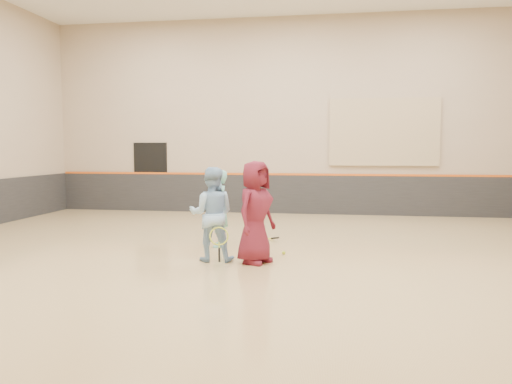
% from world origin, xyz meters
% --- Properties ---
extents(room, '(15.04, 12.04, 6.22)m').
position_xyz_m(room, '(0.00, 0.00, 0.81)').
color(room, tan).
rests_on(room, ground).
extents(wainscot_back, '(14.90, 0.04, 1.20)m').
position_xyz_m(wainscot_back, '(0.00, 5.97, 0.60)').
color(wainscot_back, '#232326').
rests_on(wainscot_back, floor).
extents(accent_stripe, '(14.90, 0.03, 0.06)m').
position_xyz_m(accent_stripe, '(0.00, 5.96, 1.22)').
color(accent_stripe, '#D85914').
rests_on(accent_stripe, wall_back).
extents(acoustic_panel, '(3.20, 0.08, 2.00)m').
position_xyz_m(acoustic_panel, '(2.80, 5.95, 2.50)').
color(acoustic_panel, tan).
rests_on(acoustic_panel, wall_back).
extents(doorway, '(1.10, 0.05, 2.20)m').
position_xyz_m(doorway, '(-4.50, 5.98, 1.10)').
color(doorway, black).
rests_on(doorway, floor).
extents(girl, '(0.48, 0.63, 1.57)m').
position_xyz_m(girl, '(-0.98, 0.55, 0.79)').
color(girl, '#71C4BE').
rests_on(girl, floor).
extents(instructor, '(0.89, 0.73, 1.69)m').
position_xyz_m(instructor, '(-0.80, -0.75, 0.84)').
color(instructor, '#97C3E9').
rests_on(instructor, floor).
extents(young_man, '(0.90, 1.04, 1.80)m').
position_xyz_m(young_man, '(0.00, -0.80, 0.90)').
color(young_man, maroon).
rests_on(young_man, floor).
extents(held_racket, '(0.34, 0.34, 0.69)m').
position_xyz_m(held_racket, '(-0.59, -1.08, 0.51)').
color(held_racket, '#B6C92C').
rests_on(held_racket, instructor).
extents(spare_racket, '(0.76, 0.76, 0.19)m').
position_xyz_m(spare_racket, '(-0.12, 1.44, 0.10)').
color(spare_racket, yellow).
rests_on(spare_racket, floor).
extents(ball_under_racket, '(0.07, 0.07, 0.07)m').
position_xyz_m(ball_under_racket, '(0.43, -0.04, 0.03)').
color(ball_under_racket, '#C1DB32').
rests_on(ball_under_racket, floor).
extents(ball_in_hand, '(0.07, 0.07, 0.07)m').
position_xyz_m(ball_in_hand, '(0.14, -0.87, 1.11)').
color(ball_in_hand, yellow).
rests_on(ball_in_hand, young_man).
extents(ball_beside_spare, '(0.07, 0.07, 0.07)m').
position_xyz_m(ball_beside_spare, '(-0.64, 2.16, 0.03)').
color(ball_beside_spare, '#E0EC37').
rests_on(ball_beside_spare, floor).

